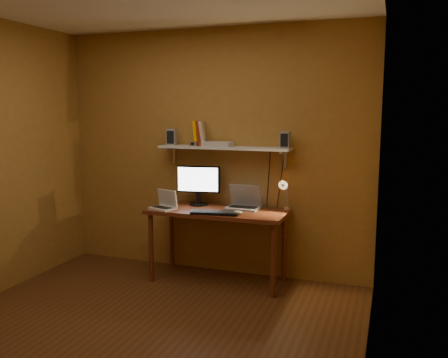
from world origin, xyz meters
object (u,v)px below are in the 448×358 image
at_px(speaker_left, 172,137).
at_px(mouse, 238,213).
at_px(netbook, 165,204).
at_px(desk_lamp, 285,191).
at_px(keyboard, 215,213).
at_px(wall_shelf, 224,148).
at_px(speaker_right, 285,140).
at_px(monitor, 199,183).
at_px(shelf_camera, 193,144).
at_px(laptop, 244,202).
at_px(router, 218,144).
at_px(desk, 218,218).

bearing_deg(speaker_left, mouse, -28.91).
bearing_deg(netbook, desk_lamp, 31.78).
bearing_deg(keyboard, netbook, 168.27).
bearing_deg(wall_shelf, speaker_left, -178.90).
relative_size(mouse, speaker_right, 0.60).
distance_m(wall_shelf, monitor, 0.46).
relative_size(mouse, desk_lamp, 0.26).
bearing_deg(wall_shelf, monitor, -170.76).
bearing_deg(desk_lamp, shelf_camera, -179.57).
xyz_separation_m(laptop, netbook, (-0.76, -0.29, -0.01)).
bearing_deg(laptop, speaker_right, 8.52).
height_order(netbook, router, router).
relative_size(wall_shelf, shelf_camera, 15.16).
distance_m(desk, shelf_camera, 0.81).
bearing_deg(laptop, keyboard, -116.72).
xyz_separation_m(desk, router, (-0.06, 0.18, 0.74)).
bearing_deg(speaker_left, speaker_right, -7.29).
bearing_deg(laptop, monitor, -178.81).
bearing_deg(keyboard, desk, 96.21).
bearing_deg(netbook, monitor, 68.89).
height_order(wall_shelf, keyboard, wall_shelf).
relative_size(desk, speaker_left, 8.00).
xyz_separation_m(laptop, keyboard, (-0.19, -0.35, -0.05)).
distance_m(laptop, shelf_camera, 0.81).
height_order(desk_lamp, router, router).
distance_m(laptop, speaker_left, 1.05).
bearing_deg(router, mouse, -45.14).
height_order(monitor, mouse, monitor).
relative_size(desk, keyboard, 3.02).
relative_size(netbook, speaker_left, 1.69).
bearing_deg(laptop, shelf_camera, -175.54).
bearing_deg(netbook, keyboard, 13.42).
bearing_deg(desk_lamp, laptop, 177.72).
xyz_separation_m(wall_shelf, speaker_left, (-0.59, -0.01, 0.10)).
relative_size(speaker_left, speaker_right, 1.07).
xyz_separation_m(netbook, router, (0.46, 0.33, 0.60)).
height_order(netbook, speaker_left, speaker_left).
bearing_deg(shelf_camera, wall_shelf, 13.21).
bearing_deg(router, desk, -70.28).
xyz_separation_m(netbook, desk_lamp, (1.18, 0.28, 0.16)).
xyz_separation_m(netbook, shelf_camera, (0.20, 0.27, 0.60)).
relative_size(desk, netbook, 4.75).
relative_size(desk, laptop, 4.15).
height_order(monitor, laptop, monitor).
bearing_deg(monitor, mouse, -38.49).
bearing_deg(keyboard, shelf_camera, 132.23).
xyz_separation_m(monitor, speaker_left, (-0.32, 0.03, 0.48)).
bearing_deg(mouse, router, 140.91).
xyz_separation_m(desk, desk_lamp, (0.66, 0.13, 0.29)).
height_order(laptop, netbook, laptop).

